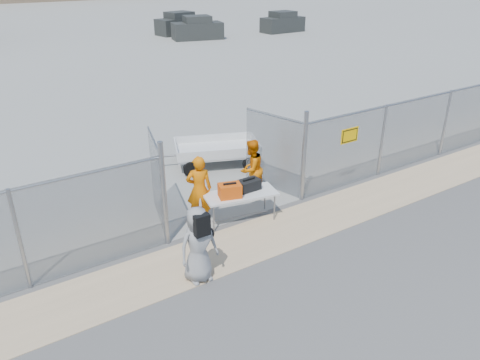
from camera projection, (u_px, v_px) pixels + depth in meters
ground at (289, 258)px, 10.30m from camera, size 160.00×160.00×0.00m
tarmac_inside at (0, 33)px, 42.19m from camera, size 160.00×80.00×0.01m
dirt_strip at (263, 237)px, 11.05m from camera, size 44.00×1.60×0.01m
chain_link_fence at (240, 180)px, 11.35m from camera, size 40.00×0.20×2.20m
folding_table at (240, 207)px, 11.62m from camera, size 1.90×1.10×0.76m
orange_bag at (230, 191)px, 11.21m from camera, size 0.61×0.50×0.33m
black_duffel at (249, 185)px, 11.57m from camera, size 0.57×0.34×0.27m
security_worker_left at (199, 189)px, 11.42m from camera, size 0.75×0.63×1.74m
security_worker_right at (251, 169)px, 12.64m from camera, size 0.95×0.83×1.64m
visitor at (198, 245)px, 9.27m from camera, size 0.82×0.54×1.65m
utility_trailer at (217, 152)px, 14.83m from camera, size 3.77×2.85×0.82m
parked_vehicle_near at (197, 28)px, 38.23m from camera, size 4.35×2.71×1.82m
parked_vehicle_mid at (180, 23)px, 40.86m from camera, size 4.34×2.48×1.85m
parked_vehicle_far at (283, 22)px, 42.14m from camera, size 3.96×1.89×1.77m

